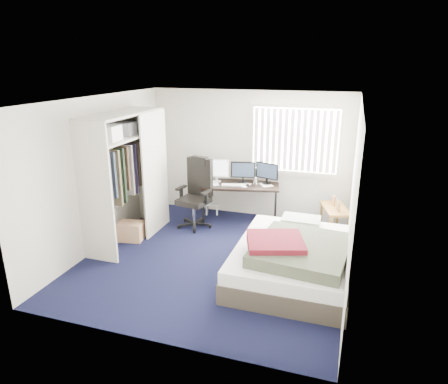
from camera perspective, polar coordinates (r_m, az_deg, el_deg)
name	(u,v)px	position (r m, az deg, el deg)	size (l,w,h in m)	color
ground	(215,258)	(6.49, -1.31, -9.45)	(4.20, 4.20, 0.00)	black
room_shell	(214,167)	(5.95, -1.42, 3.55)	(4.20, 4.20, 4.20)	silver
window_assembly	(295,140)	(7.67, 10.10, 7.29)	(1.72, 0.09, 1.32)	white
closet	(126,165)	(6.92, -13.87, 3.78)	(0.64, 1.84, 2.22)	beige
desk	(240,182)	(7.78, 2.35, 1.41)	(1.61, 1.00, 1.20)	black
office_chair	(196,200)	(7.58, -3.99, -1.15)	(0.73, 0.73, 1.32)	black
footstool	(212,205)	(8.23, -1.76, -1.93)	(0.35, 0.31, 0.24)	white
nightstand	(335,211)	(7.40, 15.57, -2.60)	(0.61, 0.86, 0.71)	brown
bed	(293,258)	(5.95, 9.83, -9.26)	(1.64, 2.17, 0.71)	#3A332A
pine_box	(131,231)	(7.26, -13.19, -5.45)	(0.43, 0.32, 0.32)	tan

